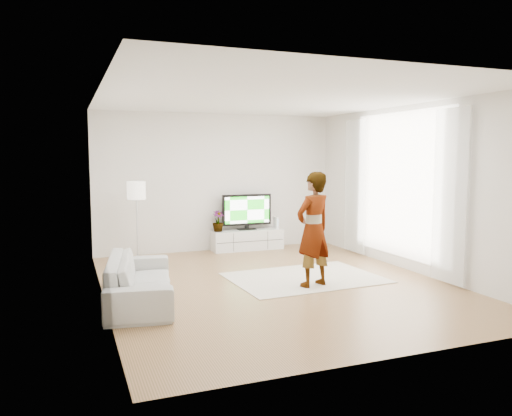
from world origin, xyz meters
name	(u,v)px	position (x,y,z in m)	size (l,w,h in m)	color
floor	(275,284)	(0.00, 0.00, 0.00)	(6.00, 6.00, 0.00)	#A37549
ceiling	(276,97)	(0.00, 0.00, 2.80)	(6.00, 6.00, 0.00)	white
wall_left	(101,197)	(-2.50, 0.00, 1.40)	(0.02, 6.00, 2.80)	silver
wall_right	(412,189)	(2.50, 0.00, 1.40)	(0.02, 6.00, 2.80)	silver
wall_back	(218,182)	(0.00, 3.00, 1.40)	(5.00, 0.02, 2.80)	silver
wall_front	(401,214)	(0.00, -3.00, 1.40)	(5.00, 0.02, 2.80)	silver
window	(400,185)	(2.48, 0.30, 1.45)	(0.01, 2.60, 2.50)	white
curtain_near	(450,196)	(2.40, -1.00, 1.35)	(0.04, 0.70, 2.60)	white
curtain_far	(355,186)	(2.40, 1.60, 1.35)	(0.04, 0.70, 2.60)	white
media_console	(247,240)	(0.56, 2.76, 0.21)	(1.49, 0.42, 0.42)	silver
television	(247,211)	(0.56, 2.79, 0.82)	(1.06, 0.21, 0.74)	black
game_console	(276,222)	(1.21, 2.76, 0.54)	(0.06, 0.18, 0.24)	white
potted_plant	(218,221)	(-0.07, 2.77, 0.63)	(0.24, 0.24, 0.42)	#3F7238
rug	(305,278)	(0.58, 0.15, 0.01)	(2.33, 1.68, 0.01)	beige
player	(313,229)	(0.47, -0.35, 0.86)	(0.62, 0.41, 1.71)	#334772
sofa	(140,279)	(-2.05, -0.22, 0.30)	(2.07, 0.81, 0.61)	#B3B3AE
floor_lamp	(136,194)	(-1.75, 2.25, 1.26)	(0.33, 0.33, 1.49)	silver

